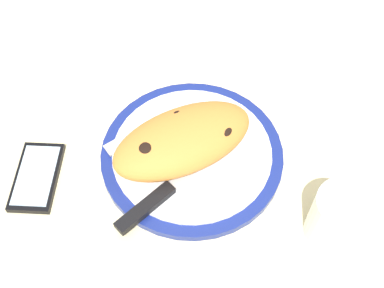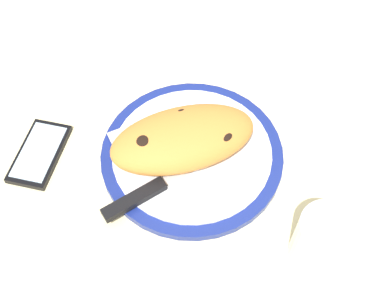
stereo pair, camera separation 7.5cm
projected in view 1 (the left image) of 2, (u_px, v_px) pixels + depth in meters
The scene contains 7 objects.
ground_plane at pixel (192, 162), 78.96cm from camera, with size 150.00×150.00×3.00cm, color beige.
plate at pixel (192, 154), 77.05cm from camera, with size 28.74×28.74×1.68cm.
calzone at pixel (183, 140), 73.77cm from camera, with size 24.00×14.90×6.13cm.
fork at pixel (144, 131), 78.31cm from camera, with size 17.01×2.26×0.40cm.
knife at pixel (161, 195), 71.37cm from camera, with size 23.12×4.80×1.20cm.
smartphone at pixel (37, 177), 75.01cm from camera, with size 12.55×13.36×1.16cm.
water_glass at pixel (337, 220), 67.16cm from camera, with size 7.73×7.73×9.16cm.
Camera 1 is at (24.79, 33.88, 65.43)cm, focal length 45.62 mm.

